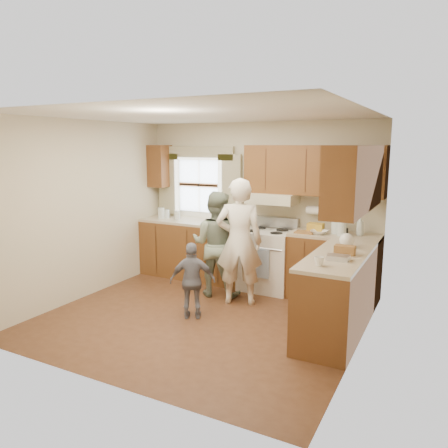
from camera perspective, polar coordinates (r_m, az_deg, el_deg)
The scene contains 6 objects.
room at distance 5.31m, azimuth -2.96°, elevation 0.47°, with size 3.80×3.80×3.80m.
kitchen_fixtures at distance 6.09m, azimuth 7.25°, elevation -2.28°, with size 3.80×2.25×2.15m.
stove at distance 6.61m, azimuth 5.72°, elevation -4.55°, with size 0.76×0.67×1.07m.
woman_left at distance 5.90m, azimuth 2.00°, elevation -2.33°, with size 0.63×0.41×1.73m, color white.
woman_right at distance 6.26m, azimuth -1.04°, elevation -2.61°, with size 0.74×0.57×1.51m, color #25432C.
child at distance 5.50m, azimuth -4.12°, elevation -7.41°, with size 0.57×0.24×0.97m, color slate.
Camera 1 is at (2.66, -4.50, 2.16)m, focal length 35.00 mm.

